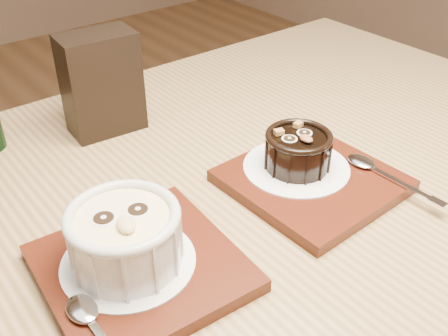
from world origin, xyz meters
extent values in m
cube|color=olive|center=(-0.18, -0.28, 0.73)|extent=(1.21, 0.81, 0.04)
cylinder|color=olive|center=(0.37, 0.07, 0.35)|extent=(0.06, 0.06, 0.71)
cube|color=#4D1B0C|center=(-0.31, -0.30, 0.76)|extent=(0.19, 0.19, 0.01)
cylinder|color=white|center=(-0.32, -0.29, 0.77)|extent=(0.13, 0.13, 0.00)
cylinder|color=silver|center=(-0.32, -0.29, 0.79)|extent=(0.10, 0.10, 0.05)
cylinder|color=#FFE69B|center=(-0.32, -0.29, 0.82)|extent=(0.09, 0.09, 0.00)
torus|color=silver|center=(-0.32, -0.29, 0.82)|extent=(0.11, 0.11, 0.01)
cylinder|color=black|center=(-0.33, -0.29, 0.82)|extent=(0.02, 0.02, 0.00)
cylinder|color=black|center=(-0.30, -0.29, 0.82)|extent=(0.02, 0.02, 0.00)
ellipsoid|color=#E1C983|center=(-0.32, -0.31, 0.83)|extent=(0.02, 0.03, 0.01)
cube|color=#4D1B0C|center=(-0.07, -0.30, 0.76)|extent=(0.18, 0.18, 0.01)
cylinder|color=white|center=(-0.08, -0.28, 0.77)|extent=(0.13, 0.13, 0.00)
cylinder|color=black|center=(-0.08, -0.28, 0.79)|extent=(0.08, 0.08, 0.04)
cylinder|color=black|center=(-0.08, -0.28, 0.81)|extent=(0.07, 0.07, 0.00)
torus|color=black|center=(-0.08, -0.28, 0.81)|extent=(0.08, 0.08, 0.01)
cylinder|color=black|center=(-0.09, -0.28, 0.81)|extent=(0.02, 0.02, 0.00)
cylinder|color=black|center=(-0.06, -0.28, 0.81)|extent=(0.02, 0.02, 0.00)
ellipsoid|color=brown|center=(-0.08, -0.29, 0.81)|extent=(0.01, 0.02, 0.01)
cube|color=#8F5D2E|center=(-0.09, -0.26, 0.81)|extent=(0.01, 0.01, 0.01)
cube|color=#8F5D2E|center=(-0.06, -0.26, 0.81)|extent=(0.01, 0.01, 0.01)
cube|color=black|center=(-0.20, -0.02, 0.82)|extent=(0.11, 0.07, 0.14)
camera|label=1|loc=(-0.48, -0.64, 1.12)|focal=42.00mm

